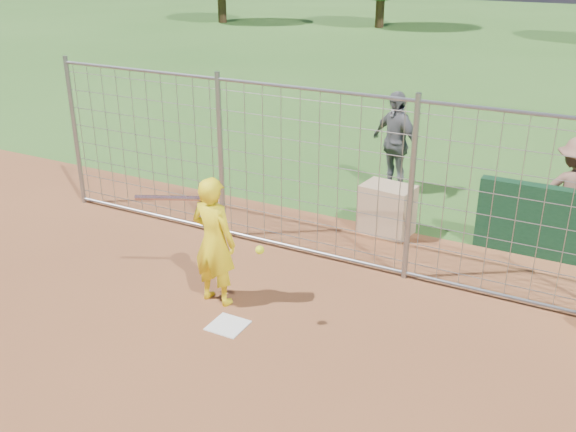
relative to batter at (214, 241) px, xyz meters
The scene contains 9 objects.
ground 1.01m from the batter, 28.31° to the right, with size 100.00×100.00×0.00m, color #2D591E.
home_plate 1.07m from the batter, 44.08° to the right, with size 0.43×0.43×0.02m, color silver.
dugout_wall 5.12m from the batter, 40.91° to the left, with size 2.60×0.20×1.10m, color #11381E.
batter is the anchor object (origin of this frame).
bystander_b 4.96m from the batter, 82.45° to the left, with size 1.11×0.46×1.90m, color slate.
bystander_c 5.47m from the batter, 45.75° to the left, with size 1.11×0.64×1.72m, color brown.
equipment_bin 3.34m from the batter, 68.60° to the left, with size 0.80×0.55×0.80m, color tan.
equipment_in_play 0.53m from the batter, 135.88° to the right, with size 1.81×0.42×0.44m.
backstop_fence 1.85m from the batter, 75.11° to the left, with size 9.08×0.08×2.60m.
Camera 1 is at (3.78, -5.74, 4.31)m, focal length 40.00 mm.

